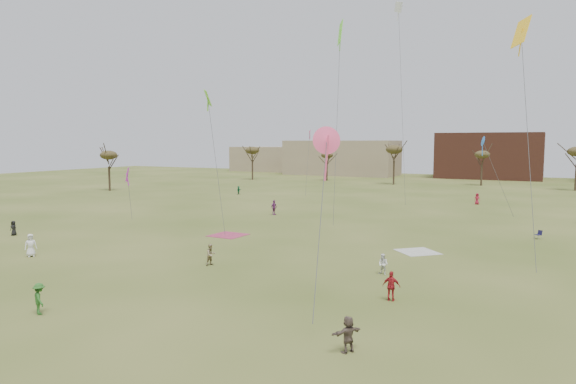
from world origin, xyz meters
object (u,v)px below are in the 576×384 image
at_px(camp_chair_right, 538,236).
at_px(flyer_near_center, 39,299).
at_px(flyer_near_left, 31,245).
at_px(spectator_fore_a, 391,286).

bearing_deg(camp_chair_right, flyer_near_center, -81.86).
bearing_deg(flyer_near_center, flyer_near_left, -9.05).
height_order(spectator_fore_a, camp_chair_right, spectator_fore_a).
distance_m(flyer_near_center, camp_chair_right, 44.77).
xyz_separation_m(flyer_near_left, flyer_near_center, (13.45, -9.32, -0.08)).
bearing_deg(flyer_near_center, spectator_fore_a, -120.45).
bearing_deg(flyer_near_center, camp_chair_right, -97.41).
height_order(flyer_near_center, camp_chair_right, flyer_near_center).
height_order(flyer_near_center, spectator_fore_a, spectator_fore_a).
bearing_deg(camp_chair_right, flyer_near_left, -102.13).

